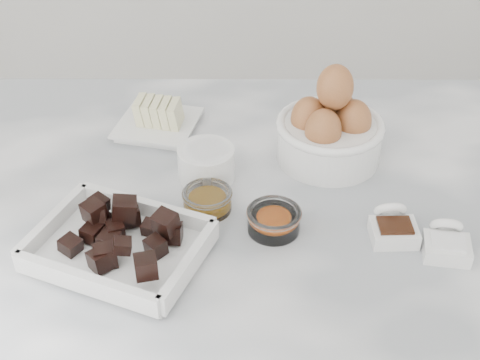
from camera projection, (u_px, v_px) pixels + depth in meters
name	position (u px, v px, depth m)	size (l,w,h in m)	color
marble_slab	(226.00, 227.00, 0.94)	(1.20, 0.80, 0.04)	white
chocolate_dish	(118.00, 242.00, 0.85)	(0.26, 0.23, 0.06)	white
butter_plate	(156.00, 119.00, 1.10)	(0.15, 0.15, 0.05)	white
sugar_ramekin	(206.00, 163.00, 0.98)	(0.08, 0.08, 0.05)	white
egg_bowl	(330.00, 129.00, 1.01)	(0.17, 0.17, 0.16)	white
honey_bowl	(207.00, 200.00, 0.93)	(0.07, 0.07, 0.03)	white
zest_bowl	(274.00, 219.00, 0.89)	(0.07, 0.07, 0.03)	white
vanilla_spoon	(393.00, 227.00, 0.88)	(0.06, 0.07, 0.05)	white
salt_spoon	(447.00, 242.00, 0.86)	(0.07, 0.08, 0.04)	white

